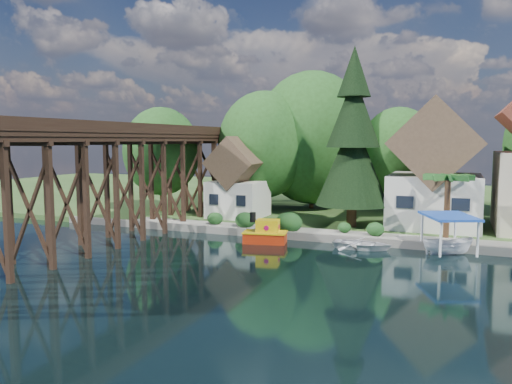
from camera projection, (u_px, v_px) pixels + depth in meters
ground at (304, 267)px, 31.51m from camera, size 140.00×140.00×0.00m
bank at (381, 202)px, 62.85m from camera, size 140.00×52.00×0.50m
seawall at (386, 243)px, 37.37m from camera, size 60.00×0.40×0.62m
promenade at (415, 239)px, 37.80m from camera, size 50.00×2.60×0.06m
trestle_bridge at (138, 172)px, 41.66m from camera, size 4.12×44.18×9.30m
house_left at (435, 173)px, 43.13m from camera, size 7.64×8.64×11.02m
shed at (238, 183)px, 48.57m from camera, size 5.09×5.40×7.85m
bg_trees at (375, 147)px, 49.98m from camera, size 49.90×13.30×10.57m
shrubs at (283, 221)px, 41.62m from camera, size 15.76×2.47×1.70m
conifer at (353, 141)px, 42.54m from camera, size 6.25×6.25×15.38m
palm_tree at (448, 179)px, 37.72m from camera, size 3.77×3.77×5.19m
tugboat at (266, 234)px, 38.78m from camera, size 3.64×2.44×2.43m
boat_white_a at (362, 243)px, 36.68m from camera, size 4.29×3.08×0.88m
boat_canopy at (448, 238)px, 34.77m from camera, size 4.39×5.15×2.80m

